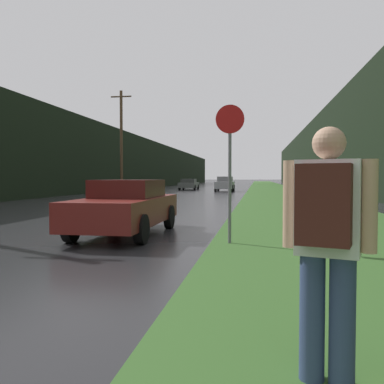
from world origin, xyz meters
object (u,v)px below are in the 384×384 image
(stop_sign, at_px, (230,161))
(car_oncoming, at_px, (189,184))
(hitchhiker_with_backpack, at_px, (327,239))
(car_passing_far, at_px, (225,184))
(car_passing_near, at_px, (127,206))

(stop_sign, distance_m, car_oncoming, 38.83)
(stop_sign, xyz_separation_m, hitchhiker_with_backpack, (1.06, -6.00, -0.78))
(stop_sign, xyz_separation_m, car_passing_far, (-2.71, 33.69, -1.02))
(stop_sign, bearing_deg, car_passing_near, 157.90)
(car_oncoming, bearing_deg, car_passing_far, -44.09)
(hitchhiker_with_backpack, xyz_separation_m, car_passing_far, (-3.77, 39.69, -0.25))
(stop_sign, distance_m, car_passing_near, 3.12)
(stop_sign, height_order, car_passing_far, stop_sign)
(stop_sign, relative_size, hitchhiker_with_backpack, 1.68)
(car_passing_far, bearing_deg, car_passing_near, 90.00)
(car_passing_near, height_order, car_passing_far, car_passing_far)
(car_passing_near, bearing_deg, stop_sign, 157.90)
(stop_sign, xyz_separation_m, car_oncoming, (-7.29, 38.13, -1.14))
(hitchhiker_with_backpack, distance_m, car_passing_far, 39.87)
(hitchhiker_with_backpack, relative_size, car_oncoming, 0.42)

